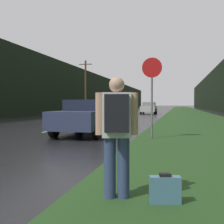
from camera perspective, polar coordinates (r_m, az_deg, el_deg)
name	(u,v)px	position (r m, az deg, el deg)	size (l,w,h in m)	color
grass_verge	(189,114)	(39.54, 15.35, -0.31)	(6.00, 240.00, 0.02)	#26471E
lane_stripe_c	(56,130)	(14.35, -11.22, -3.52)	(0.12, 3.00, 0.01)	silver
lane_stripe_d	(96,121)	(20.90, -3.25, -1.90)	(0.12, 3.00, 0.01)	silver
lane_stripe_e	(116,117)	(27.68, 0.86, -1.05)	(0.12, 3.00, 0.01)	silver
treeline_far_side	(87,92)	(52.16, -5.02, 4.08)	(2.00, 140.00, 7.13)	black
treeline_near_side	(224,88)	(50.13, 21.85, 4.52)	(2.00, 140.00, 7.90)	black
utility_pole_far	(86,86)	(38.64, -5.39, 5.23)	(1.80, 0.24, 7.23)	#4C3823
stop_sign	(152,88)	(10.33, 8.10, 4.77)	(0.73, 0.07, 2.97)	slate
hitchhiker_with_backpack	(117,129)	(3.70, 0.96, -3.54)	(0.56, 0.46, 1.63)	navy
suitcase	(165,190)	(3.73, 10.72, -15.32)	(0.41, 0.21, 0.40)	teal
car_passing_near	(87,117)	(11.84, -5.13, -0.94)	(1.89, 4.42, 1.45)	#2D3856
car_passing_far	(149,108)	(37.41, 7.51, 0.81)	(1.95, 4.40, 1.55)	#BCBCBC
car_oncoming	(126,108)	(45.24, 2.89, 0.84)	(1.82, 4.49, 1.35)	#2D3856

